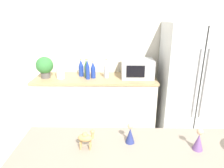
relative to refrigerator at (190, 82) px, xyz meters
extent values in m
cube|color=silver|center=(-0.94, 0.39, 0.40)|extent=(8.00, 0.06, 2.55)
cube|color=silver|center=(-1.45, 0.06, -0.43)|extent=(1.83, 0.60, 0.89)
cube|color=tan|center=(-1.45, 0.06, 0.03)|extent=(1.86, 0.63, 0.03)
cube|color=silver|center=(0.00, 0.00, 0.00)|extent=(0.86, 0.69, 1.75)
cube|color=black|center=(0.00, -0.35, 0.00)|extent=(0.01, 0.01, 1.68)
cylinder|color=#B2B5BA|center=(-0.05, -0.36, 0.09)|extent=(0.02, 0.02, 0.96)
cylinder|color=#B2B5BA|center=(0.05, -0.36, 0.09)|extent=(0.02, 0.02, 0.96)
cube|color=gray|center=(-0.88, -1.79, 0.12)|extent=(1.82, 0.51, 0.03)
cylinder|color=#595451|center=(-2.20, 0.03, 0.10)|extent=(0.14, 0.14, 0.10)
sphere|color=#387F3D|center=(-2.20, 0.03, 0.25)|extent=(0.26, 0.26, 0.26)
cylinder|color=white|center=(-1.97, 0.01, 0.18)|extent=(0.12, 0.12, 0.26)
cube|color=#B2B5BA|center=(-0.80, 0.08, 0.19)|extent=(0.48, 0.36, 0.28)
cube|color=black|center=(-0.84, -0.10, 0.19)|extent=(0.26, 0.01, 0.17)
cylinder|color=#B2B7BC|center=(-1.27, 0.04, 0.14)|extent=(0.08, 0.08, 0.18)
cone|color=#B2B7BC|center=(-1.27, 0.04, 0.28)|extent=(0.07, 0.07, 0.10)
cylinder|color=gold|center=(-1.27, 0.04, 0.34)|extent=(0.03, 0.03, 0.01)
cylinder|color=navy|center=(-1.55, -0.03, 0.14)|extent=(0.06, 0.06, 0.19)
cone|color=navy|center=(-1.55, -0.03, 0.29)|extent=(0.06, 0.06, 0.10)
cylinder|color=gold|center=(-1.55, -0.03, 0.35)|extent=(0.02, 0.02, 0.01)
cylinder|color=navy|center=(-1.47, 0.03, 0.13)|extent=(0.07, 0.07, 0.16)
cone|color=navy|center=(-1.47, 0.03, 0.25)|extent=(0.07, 0.07, 0.09)
cylinder|color=gold|center=(-1.47, 0.03, 0.30)|extent=(0.03, 0.03, 0.01)
cylinder|color=#2D6033|center=(-1.58, 0.08, 0.14)|extent=(0.06, 0.06, 0.17)
cone|color=#2D6033|center=(-1.58, 0.08, 0.27)|extent=(0.06, 0.06, 0.10)
cylinder|color=gold|center=(-1.58, 0.08, 0.32)|extent=(0.02, 0.02, 0.01)
cylinder|color=navy|center=(-1.67, 0.13, 0.13)|extent=(0.08, 0.08, 0.17)
cone|color=navy|center=(-1.67, 0.13, 0.26)|extent=(0.07, 0.07, 0.09)
cylinder|color=gold|center=(-1.67, 0.13, 0.32)|extent=(0.03, 0.03, 0.01)
ellipsoid|color=tan|center=(-1.33, -1.79, 0.21)|extent=(0.10, 0.06, 0.05)
sphere|color=tan|center=(-1.33, -1.79, 0.24)|extent=(0.04, 0.04, 0.04)
cylinder|color=tan|center=(-1.28, -1.79, 0.24)|extent=(0.02, 0.02, 0.05)
sphere|color=tan|center=(-1.28, -1.79, 0.26)|extent=(0.03, 0.03, 0.03)
cylinder|color=tan|center=(-1.30, -1.78, 0.16)|extent=(0.01, 0.01, 0.05)
cylinder|color=tan|center=(-1.30, -1.81, 0.16)|extent=(0.01, 0.01, 0.05)
cylinder|color=tan|center=(-1.36, -1.77, 0.16)|extent=(0.01, 0.01, 0.05)
cylinder|color=tan|center=(-1.36, -1.80, 0.16)|extent=(0.01, 0.01, 0.05)
cone|color=navy|center=(-1.04, -1.72, 0.19)|extent=(0.06, 0.06, 0.11)
sphere|color=tan|center=(-1.04, -1.72, 0.26)|extent=(0.04, 0.04, 0.04)
cone|color=#6B4784|center=(-0.60, -1.79, 0.19)|extent=(0.07, 0.07, 0.11)
sphere|color=tan|center=(-0.60, -1.79, 0.27)|extent=(0.04, 0.04, 0.04)
camera|label=1|loc=(-1.14, -2.88, 0.96)|focal=32.00mm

